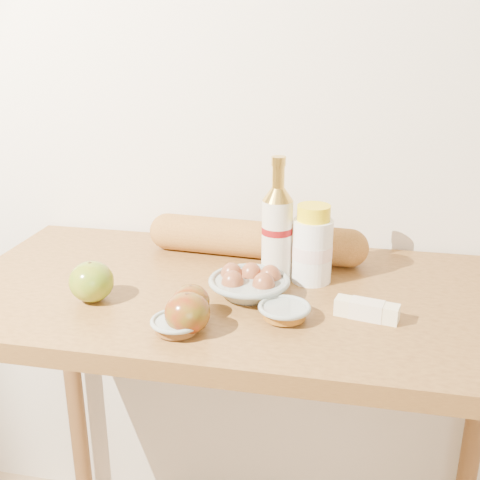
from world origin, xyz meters
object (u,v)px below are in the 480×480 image
at_px(cream_bottle, 312,246).
at_px(egg_bowl, 249,284).
at_px(baguette, 255,239).
at_px(bourbon_bottle, 277,231).
at_px(table, 243,342).

distance_m(cream_bottle, egg_bowl, 0.16).
relative_size(cream_bottle, baguette, 0.32).
bearing_deg(baguette, cream_bottle, -34.32).
bearing_deg(bourbon_bottle, egg_bowl, -121.70).
bearing_deg(baguette, table, -83.78).
relative_size(egg_bowl, baguette, 0.33).
height_order(cream_bottle, baguette, cream_bottle).
relative_size(table, cream_bottle, 7.16).
distance_m(table, cream_bottle, 0.25).
bearing_deg(cream_bottle, baguette, 130.14).
height_order(table, baguette, baguette).
relative_size(table, egg_bowl, 6.93).
xyz_separation_m(cream_bottle, baguette, (-0.14, 0.11, -0.03)).
xyz_separation_m(bourbon_bottle, cream_bottle, (0.07, 0.00, -0.03)).
distance_m(bourbon_bottle, egg_bowl, 0.13).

